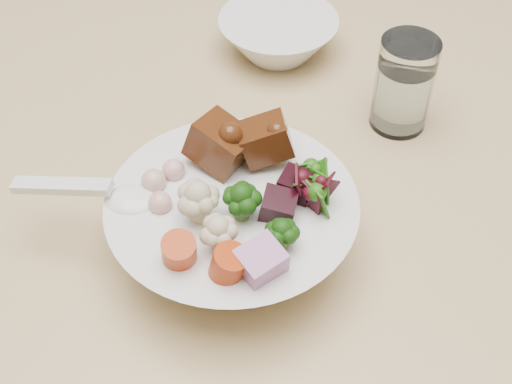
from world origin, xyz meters
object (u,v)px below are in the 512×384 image
at_px(food_bowl, 235,222).
at_px(water_glass, 403,88).
at_px(chair_far, 345,46).
at_px(side_bowl, 278,36).
at_px(dining_table, 502,217).

bearing_deg(food_bowl, water_glass, 50.11).
relative_size(chair_far, side_bowl, 5.56).
xyz_separation_m(dining_table, side_bowl, (-0.28, 0.20, 0.10)).
relative_size(dining_table, chair_far, 2.03).
bearing_deg(dining_table, food_bowl, -167.96).
bearing_deg(chair_far, food_bowl, -131.98).
bearing_deg(water_glass, food_bowl, -129.89).
distance_m(chair_far, side_bowl, 0.50).
xyz_separation_m(dining_table, water_glass, (-0.13, 0.07, 0.13)).
distance_m(chair_far, food_bowl, 0.79).
bearing_deg(water_glass, chair_far, 93.64).
bearing_deg(side_bowl, food_bowl, -93.95).
distance_m(food_bowl, side_bowl, 0.33).
bearing_deg(dining_table, water_glass, 139.29).
bearing_deg(chair_far, water_glass, -117.67).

